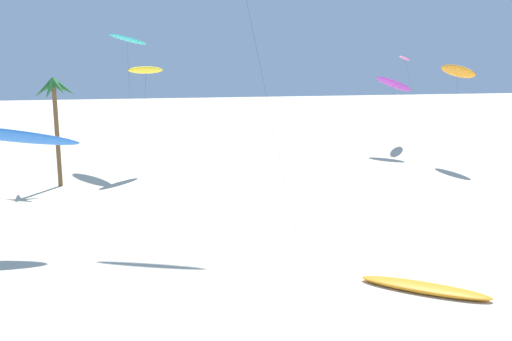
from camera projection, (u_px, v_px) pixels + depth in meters
name	position (u px, v px, depth m)	size (l,w,h in m)	color
palm_tree_2	(55.00, 99.00, 46.11)	(3.48, 3.55, 9.10)	brown
flying_kite_2	(405.00, 58.00, 68.52)	(5.25, 12.32, 11.10)	#EA5193
flying_kite_4	(127.00, 39.00, 54.16)	(4.60, 7.50, 13.37)	#19B2B7
flying_kite_5	(146.00, 70.00, 51.58)	(4.07, 9.64, 10.14)	yellow
flying_kite_6	(393.00, 84.00, 62.33)	(4.22, 10.26, 9.03)	purple
flying_kite_9	(458.00, 71.00, 55.60)	(2.53, 6.56, 10.30)	orange
grounded_kite_0	(425.00, 288.00, 26.10)	(5.48, 4.62, 0.33)	orange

